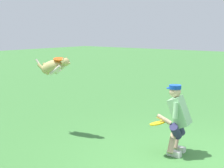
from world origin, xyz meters
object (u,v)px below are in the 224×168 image
(frisbee_held, at_px, (157,123))
(frisbee_flying, at_px, (59,59))
(person, at_px, (178,117))
(dog, at_px, (53,67))

(frisbee_held, bearing_deg, frisbee_flying, 5.64)
(person, bearing_deg, frisbee_held, 38.35)
(dog, xyz_separation_m, frisbee_held, (-2.47, -0.24, -0.88))
(dog, height_order, frisbee_flying, dog)
(frisbee_flying, distance_m, frisbee_held, 2.55)
(frisbee_flying, bearing_deg, person, -168.48)
(person, height_order, frisbee_flying, frisbee_flying)
(person, xyz_separation_m, frisbee_held, (0.25, 0.29, -0.09))
(dog, height_order, frisbee_held, dog)
(person, height_order, frisbee_held, person)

